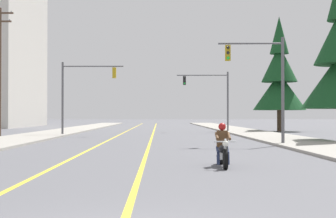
# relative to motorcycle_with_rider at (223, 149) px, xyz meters

# --- Properties ---
(lane_stripe_center) EXTENTS (0.16, 100.00, 0.01)m
(lane_stripe_center) POSITION_rel_motorcycle_with_rider_xyz_m (-2.70, 35.11, -0.58)
(lane_stripe_center) COLOR yellow
(lane_stripe_center) RESTS_ON ground
(lane_stripe_left) EXTENTS (0.16, 100.00, 0.01)m
(lane_stripe_left) POSITION_rel_motorcycle_with_rider_xyz_m (-5.60, 35.11, -0.58)
(lane_stripe_left) COLOR yellow
(lane_stripe_left) RESTS_ON ground
(sidewalk_kerb_right) EXTENTS (4.40, 110.00, 0.14)m
(sidewalk_kerb_right) POSITION_rel_motorcycle_with_rider_xyz_m (6.56, 30.11, -0.52)
(sidewalk_kerb_right) COLOR #9E998E
(sidewalk_kerb_right) RESTS_ON ground
(sidewalk_kerb_left) EXTENTS (4.40, 110.00, 0.14)m
(sidewalk_kerb_left) POSITION_rel_motorcycle_with_rider_xyz_m (-11.87, 30.11, -0.52)
(sidewalk_kerb_left) COLOR #9E998E
(sidewalk_kerb_left) RESTS_ON ground
(motorcycle_with_rider) EXTENTS (0.70, 2.19, 1.46)m
(motorcycle_with_rider) POSITION_rel_motorcycle_with_rider_xyz_m (0.00, 0.00, 0.00)
(motorcycle_with_rider) COLOR black
(motorcycle_with_rider) RESTS_ON ground
(traffic_signal_near_right) EXTENTS (3.78, 0.37, 6.20)m
(traffic_signal_near_right) POSITION_rel_motorcycle_with_rider_xyz_m (3.93, 11.37, 3.44)
(traffic_signal_near_right) COLOR #56565B
(traffic_signal_near_right) RESTS_ON ground
(traffic_signal_near_left) EXTENTS (5.22, 0.37, 6.20)m
(traffic_signal_near_left) POSITION_rel_motorcycle_with_rider_xyz_m (-8.77, 24.57, 3.53)
(traffic_signal_near_left) COLOR #56565B
(traffic_signal_near_left) RESTS_ON ground
(traffic_signal_mid_right) EXTENTS (5.34, 0.39, 6.20)m
(traffic_signal_mid_right) POSITION_rel_motorcycle_with_rider_xyz_m (3.41, 33.34, 3.54)
(traffic_signal_mid_right) COLOR #56565B
(traffic_signal_mid_right) RESTS_ON ground
(utility_pole_left_near) EXTENTS (2.10, 0.26, 10.09)m
(utility_pole_left_near) POSITION_rel_motorcycle_with_rider_xyz_m (-14.54, 21.49, 4.80)
(utility_pole_left_near) COLOR #4C3828
(utility_pole_left_near) RESTS_ON ground
(conifer_tree_right_verge_far) EXTENTS (5.55, 5.55, 12.22)m
(conifer_tree_right_verge_far) POSITION_rel_motorcycle_with_rider_xyz_m (10.61, 34.55, 5.01)
(conifer_tree_right_verge_far) COLOR #4C3828
(conifer_tree_right_verge_far) RESTS_ON ground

